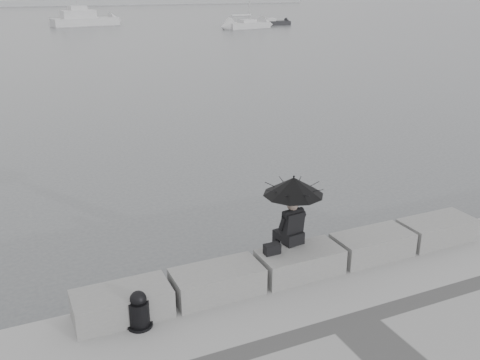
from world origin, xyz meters
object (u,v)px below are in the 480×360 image
motor_cruiser (85,19)px  small_motorboat (274,23)px  sailboat_right (247,24)px  seated_person (294,195)px  mooring_bollard (139,312)px

motor_cruiser → small_motorboat: size_ratio=2.09×
sailboat_right → small_motorboat: size_ratio=2.75×
seated_person → mooring_bollard: size_ratio=2.12×
seated_person → mooring_bollard: (-3.23, -0.73, -1.23)m
sailboat_right → motor_cruiser: bearing=132.4°
small_motorboat → sailboat_right: bearing=-142.9°
mooring_bollard → motor_cruiser: 76.19m
sailboat_right → seated_person: bearing=-125.9°
mooring_bollard → small_motorboat: 74.89m
motor_cruiser → mooring_bollard: bearing=-108.6°
motor_cruiser → small_motorboat: (25.60, -10.26, -0.57)m
mooring_bollard → small_motorboat: mooring_bollard is taller
mooring_bollard → motor_cruiser: size_ratio=0.07×
seated_person → motor_cruiser: motor_cruiser is taller
seated_person → sailboat_right: size_ratio=0.11×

